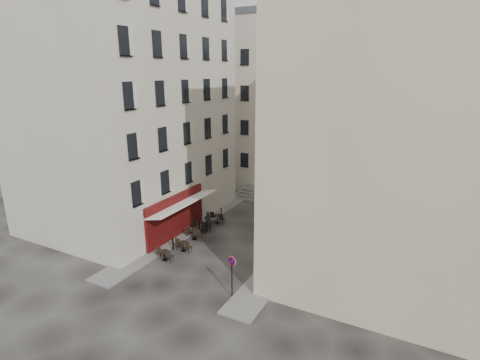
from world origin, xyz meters
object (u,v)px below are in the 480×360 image
Objects in this scene: bistro_table_b at (184,245)px; pedestrian at (208,222)px; bistro_table_a at (165,254)px; no_parking_sign at (232,269)px.

pedestrian reaches higher than bistro_table_b.
bistro_table_a is at bearing 69.60° from pedestrian.
no_parking_sign is 6.95m from bistro_table_b.
bistro_table_b is 0.74× the size of pedestrian.
no_parking_sign is 9.53m from pedestrian.
bistro_table_b reaches higher than bistro_table_a.
no_parking_sign reaches higher than bistro_table_a.
pedestrian is (-0.28, 3.77, 0.41)m from bistro_table_b.
bistro_table_a is at bearing -177.71° from no_parking_sign.
bistro_table_a is 5.51m from pedestrian.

